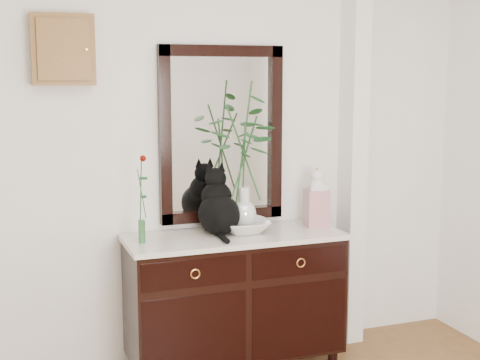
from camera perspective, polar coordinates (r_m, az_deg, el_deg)
name	(u,v)px	position (r m, az deg, el deg)	size (l,w,h in m)	color
wall_back	(206,149)	(4.19, -2.93, 2.66)	(3.60, 0.04, 2.70)	white
pilaster	(353,145)	(4.51, 9.63, 3.00)	(0.12, 0.20, 2.70)	white
sideboard	(234,294)	(4.18, -0.48, -9.68)	(1.33, 0.52, 0.82)	black
wall_mirror	(222,134)	(4.20, -1.57, 3.91)	(0.80, 0.06, 1.10)	black
key_cabinet	(63,50)	(3.96, -14.87, 10.71)	(0.35, 0.10, 0.40)	brown
cat	(219,201)	(4.05, -1.81, -1.80)	(0.29, 0.35, 0.41)	black
lotus_bowl	(244,226)	(4.12, 0.33, -3.96)	(0.32, 0.32, 0.08)	silver
vase_branches	(244,155)	(4.04, 0.34, 2.14)	(0.44, 0.44, 0.92)	silver
bud_vase_rose	(141,199)	(3.86, -8.44, -1.59)	(0.06, 0.06, 0.52)	#2F6634
ginger_jar	(317,197)	(4.29, 6.55, -1.44)	(0.14, 0.14, 0.38)	silver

